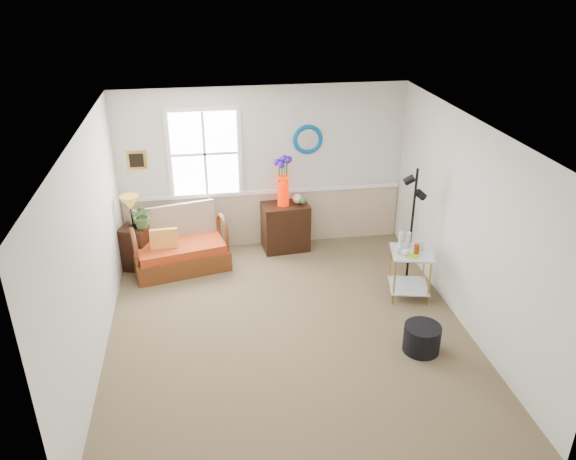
{
  "coord_description": "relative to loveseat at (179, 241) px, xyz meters",
  "views": [
    {
      "loc": [
        -0.92,
        -5.84,
        4.25
      ],
      "look_at": [
        0.08,
        0.53,
        1.15
      ],
      "focal_mm": 35.0,
      "sensor_mm": 36.0,
      "label": 1
    }
  ],
  "objects": [
    {
      "name": "flower_vase",
      "position": [
        1.64,
        0.38,
        0.72
      ],
      "size": [
        0.25,
        0.25,
        0.79
      ],
      "primitive_type": null,
      "rotation": [
        0.0,
        0.0,
        -0.08
      ],
      "color": "red",
      "rests_on": "cabinet"
    },
    {
      "name": "wainscot",
      "position": [
        1.36,
        0.63,
        -0.0
      ],
      "size": [
        4.46,
        0.02,
        0.9
      ],
      "primitive_type": "cube",
      "color": "tan",
      "rests_on": "walls"
    },
    {
      "name": "floor",
      "position": [
        1.36,
        -1.85,
        -0.45
      ],
      "size": [
        4.5,
        5.0,
        0.01
      ],
      "primitive_type": "cube",
      "color": "olive",
      "rests_on": "ground"
    },
    {
      "name": "tabletop_items",
      "position": [
        3.12,
        -1.28,
        0.36
      ],
      "size": [
        0.51,
        0.51,
        0.24
      ],
      "primitive_type": null,
      "rotation": [
        0.0,
        0.0,
        -0.36
      ],
      "color": "silver",
      "rests_on": "side_table"
    },
    {
      "name": "ceiling",
      "position": [
        1.36,
        -1.85,
        2.15
      ],
      "size": [
        4.5,
        5.0,
        0.01
      ],
      "primitive_type": "cube",
      "color": "white",
      "rests_on": "walls"
    },
    {
      "name": "ottoman",
      "position": [
        2.89,
        -2.51,
        -0.28
      ],
      "size": [
        0.51,
        0.51,
        0.34
      ],
      "primitive_type": "cylinder",
      "rotation": [
        0.0,
        0.0,
        -0.15
      ],
      "color": "black",
      "rests_on": "floor"
    },
    {
      "name": "potted_plant",
      "position": [
        -0.5,
        0.08,
        0.38
      ],
      "size": [
        0.37,
        0.4,
        0.3
      ],
      "primitive_type": "imported",
      "rotation": [
        0.0,
        0.0,
        -0.05
      ],
      "color": "#3B6230",
      "rests_on": "lamp_stand"
    },
    {
      "name": "throw_pillow",
      "position": [
        -0.21,
        -0.1,
        0.05
      ],
      "size": [
        0.41,
        0.12,
        0.41
      ],
      "primitive_type": null,
      "rotation": [
        0.0,
        0.0,
        0.05
      ],
      "color": "orange",
      "rests_on": "loveseat"
    },
    {
      "name": "mirror",
      "position": [
        2.06,
        0.63,
        1.3
      ],
      "size": [
        0.47,
        0.07,
        0.47
      ],
      "primitive_type": "torus",
      "rotation": [
        1.57,
        0.0,
        0.0
      ],
      "color": "#0069A2",
      "rests_on": "walls"
    },
    {
      "name": "loveseat",
      "position": [
        0.0,
        0.0,
        0.0
      ],
      "size": [
        1.53,
        1.07,
        0.91
      ],
      "primitive_type": null,
      "rotation": [
        0.0,
        0.0,
        0.22
      ],
      "color": "brown",
      "rests_on": "floor"
    },
    {
      "name": "lamp_stand",
      "position": [
        -0.66,
        0.11,
        -0.11
      ],
      "size": [
        0.49,
        0.49,
        0.68
      ],
      "primitive_type": null,
      "rotation": [
        0.0,
        0.0,
        -0.36
      ],
      "color": "black",
      "rests_on": "floor"
    },
    {
      "name": "chair_rail",
      "position": [
        1.36,
        0.62,
        0.47
      ],
      "size": [
        4.46,
        0.04,
        0.06
      ],
      "primitive_type": "cube",
      "color": "white",
      "rests_on": "walls"
    },
    {
      "name": "cabinet",
      "position": [
        1.67,
        0.38,
        -0.07
      ],
      "size": [
        0.76,
        0.52,
        0.78
      ],
      "primitive_type": null,
      "rotation": [
        0.0,
        0.0,
        0.08
      ],
      "color": "black",
      "rests_on": "floor"
    },
    {
      "name": "floor_lamp",
      "position": [
        3.26,
        -0.95,
        0.42
      ],
      "size": [
        0.32,
        0.32,
        1.75
      ],
      "primitive_type": null,
      "rotation": [
        0.0,
        0.0,
        -0.34
      ],
      "color": "black",
      "rests_on": "floor"
    },
    {
      "name": "side_table",
      "position": [
        3.15,
        -1.31,
        -0.11
      ],
      "size": [
        0.65,
        0.65,
        0.69
      ],
      "primitive_type": null,
      "rotation": [
        0.0,
        0.0,
        -0.22
      ],
      "color": "gold",
      "rests_on": "floor"
    },
    {
      "name": "picture",
      "position": [
        -0.56,
        0.63,
        1.1
      ],
      "size": [
        0.28,
        0.03,
        0.28
      ],
      "primitive_type": "cube",
      "color": "#BA8B2B",
      "rests_on": "walls"
    },
    {
      "name": "table_lamp",
      "position": [
        -0.66,
        0.11,
        0.48
      ],
      "size": [
        0.37,
        0.37,
        0.5
      ],
      "primitive_type": null,
      "rotation": [
        0.0,
        0.0,
        -0.44
      ],
      "color": "#B88426",
      "rests_on": "lamp_stand"
    },
    {
      "name": "window",
      "position": [
        0.46,
        0.62,
        1.15
      ],
      "size": [
        1.14,
        0.06,
        1.44
      ],
      "primitive_type": null,
      "color": "white",
      "rests_on": "walls"
    },
    {
      "name": "walls",
      "position": [
        1.36,
        -1.85,
        0.85
      ],
      "size": [
        4.51,
        5.01,
        2.6
      ],
      "color": "silver",
      "rests_on": "floor"
    }
  ]
}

